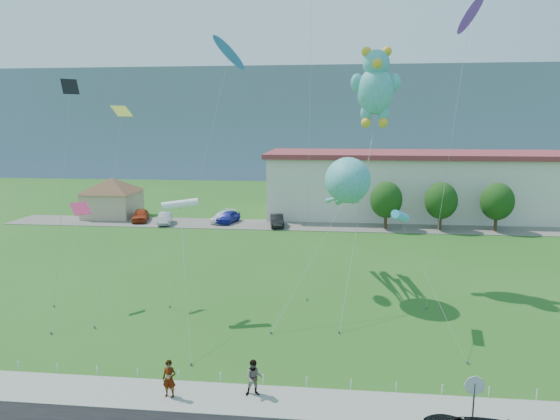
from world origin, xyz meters
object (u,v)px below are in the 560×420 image
object	(u,v)px
warehouse	(505,184)
teddy_bear_kite	(376,85)
pedestrian_right	(254,378)
pavilion	(112,194)
parked_car_white	(224,217)
parked_car_black	(277,220)
parked_car_blue	(228,217)
parked_car_red	(141,215)
pedestrian_left	(169,379)
parked_car_silver	(165,218)
stop_sign	(474,391)
octopus_kite	(347,187)

from	to	relation	value
warehouse	teddy_bear_kite	world-z (taller)	teddy_bear_kite
teddy_bear_kite	pedestrian_right	bearing A→B (deg)	-109.03
pavilion	pedestrian_right	bearing A→B (deg)	-58.48
pavilion	pedestrian_right	world-z (taller)	pavilion
parked_car_white	parked_car_black	size ratio (longest dim) A/B	1.08
pedestrian_right	parked_car_blue	size ratio (longest dim) A/B	0.38
parked_car_red	warehouse	bearing A→B (deg)	-3.92
warehouse	pedestrian_left	xyz separation A→B (m)	(-28.90, -46.88, -3.19)
pavilion	parked_car_silver	bearing A→B (deg)	-25.74
parked_car_silver	parked_car_blue	world-z (taller)	parked_car_blue
pavilion	parked_car_red	bearing A→B (deg)	-29.46
warehouse	stop_sign	world-z (taller)	warehouse
warehouse	octopus_kite	world-z (taller)	octopus_kite
pavilion	teddy_bear_kite	size ratio (longest dim) A/B	0.53
pavilion	pedestrian_left	distance (m)	46.06
stop_sign	parked_car_black	size ratio (longest dim) A/B	0.59
parked_car_black	teddy_bear_kite	size ratio (longest dim) A/B	0.24
parked_car_black	teddy_bear_kite	bearing A→B (deg)	-72.44
stop_sign	pedestrian_left	distance (m)	12.51
parked_car_black	teddy_bear_kite	xyz separation A→B (m)	(9.38, -18.29, 13.87)
pedestrian_right	stop_sign	bearing A→B (deg)	-21.94
warehouse	parked_car_white	distance (m)	36.17
stop_sign	pedestrian_right	bearing A→B (deg)	168.07
pedestrian_right	parked_car_blue	distance (m)	39.02
pavilion	parked_car_silver	world-z (taller)	pavilion
pavilion	parked_car_blue	size ratio (longest dim) A/B	2.19
parked_car_black	pedestrian_left	bearing A→B (deg)	-100.38
parked_car_silver	parked_car_white	bearing A→B (deg)	2.01
warehouse	parked_car_blue	bearing A→B (deg)	-166.23
parked_car_blue	pedestrian_left	bearing A→B (deg)	-68.17
parked_car_red	parked_car_black	distance (m)	16.97
parked_car_black	parked_car_blue	bearing A→B (deg)	156.30
parked_car_red	parked_car_black	size ratio (longest dim) A/B	1.03
parked_car_white	parked_car_blue	distance (m)	0.75
parked_car_white	octopus_kite	xyz separation A→B (m)	(14.10, -23.60, 6.76)
pedestrian_left	parked_car_silver	world-z (taller)	pedestrian_left
pavilion	parked_car_white	size ratio (longest dim) A/B	2.02
pavilion	parked_car_red	size ratio (longest dim) A/B	2.12
parked_car_white	parked_car_black	xyz separation A→B (m)	(6.71, -1.92, 0.03)
stop_sign	parked_car_blue	world-z (taller)	stop_sign
parked_car_white	teddy_bear_kite	xyz separation A→B (m)	(16.08, -20.21, 13.90)
stop_sign	pedestrian_left	size ratio (longest dim) A/B	1.50
parked_car_blue	teddy_bear_kite	xyz separation A→B (m)	(15.45, -19.82, 13.85)
parked_car_silver	parked_car_blue	xyz separation A→B (m)	(7.31, 1.52, 0.04)
warehouse	pedestrian_right	xyz separation A→B (m)	(-25.25, -46.36, -3.22)
warehouse	parked_car_blue	xyz separation A→B (m)	(-34.46, -8.44, -3.35)
parked_car_red	pavilion	bearing A→B (deg)	135.80
warehouse	pedestrian_right	distance (m)	52.89
warehouse	parked_car_black	size ratio (longest dim) A/B	14.48
pedestrian_right	parked_car_black	bearing A→B (deg)	84.91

